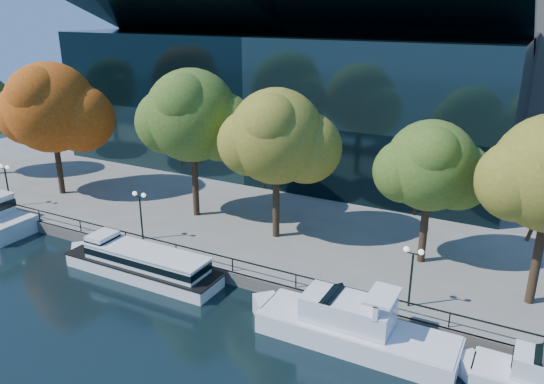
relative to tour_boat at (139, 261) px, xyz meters
The scene contains 13 objects.
ground 2.38m from the tour_boat, 30.58° to the right, with size 160.00×160.00×0.00m, color black.
promenade 35.36m from the tour_boat, 87.07° to the left, with size 90.00×67.08×1.00m.
railing 2.95m from the tour_boat, 50.38° to the left, with size 88.20×0.08×0.99m.
convention_building 31.67m from the tour_boat, 94.08° to the left, with size 50.00×24.57×21.43m.
tour_boat is the anchor object (origin of this frame).
cruiser_near 16.57m from the tour_boat, ahead, with size 13.02×3.35×3.77m.
tree_1 20.67m from the tour_boat, 154.27° to the left, with size 10.83×8.88×13.01m.
tree_2 13.24m from the tour_boat, 99.43° to the left, with size 9.95×8.16×13.06m.
tree_3 13.92m from the tour_boat, 52.51° to the left, with size 9.33×7.65×12.13m.
tree_4 22.18m from the tour_boat, 28.46° to the left, with size 8.02×6.57×10.61m.
lamp_0 19.24m from the tour_boat, 169.60° to the left, with size 1.26×0.36×4.03m.
lamp_1 5.15m from the tour_boat, 126.64° to the left, with size 1.26×0.36×4.03m.
lamp_2 19.62m from the tour_boat, 10.19° to the left, with size 1.26×0.36×4.03m.
Camera 1 is at (23.32, -25.33, 19.01)m, focal length 35.00 mm.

